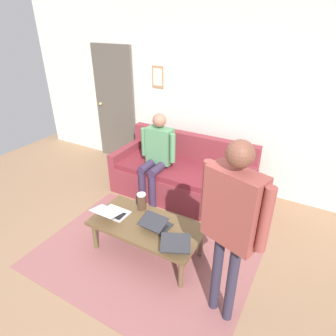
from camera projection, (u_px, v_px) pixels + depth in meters
ground_plane at (127, 259)px, 3.26m from camera, size 7.68×7.68×0.00m
area_rug at (143, 256)px, 3.29m from camera, size 2.39×1.70×0.01m
back_wall at (209, 98)px, 4.31m from camera, size 7.04×0.11×2.70m
interior_door at (115, 105)px, 5.16m from camera, size 0.82×0.09×2.05m
couch at (182, 177)px, 4.31m from camera, size 2.04×0.88×0.88m
coffee_table at (147, 227)px, 3.20m from camera, size 1.26×0.63×0.40m
laptop_left at (156, 224)px, 3.11m from camera, size 0.30×0.30×0.15m
laptop_center at (112, 212)px, 3.29m from camera, size 0.32×0.36×0.14m
laptop_right at (176, 244)px, 2.83m from camera, size 0.39×0.39×0.15m
french_press at (142, 201)px, 3.38m from camera, size 0.13×0.11×0.24m
person_standing at (232, 216)px, 2.17m from camera, size 0.59×0.31×1.73m
person_seated at (157, 153)px, 4.07m from camera, size 0.55×0.51×1.28m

